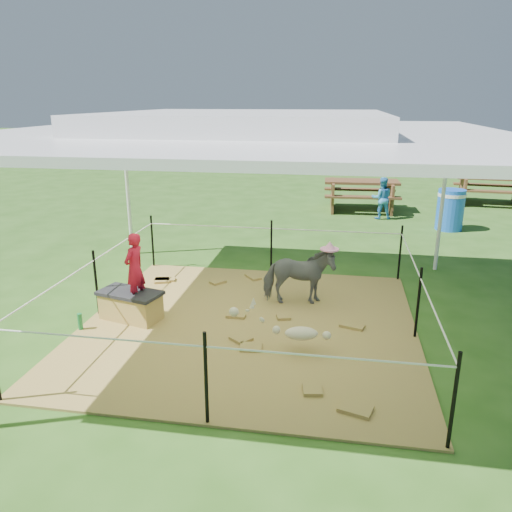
% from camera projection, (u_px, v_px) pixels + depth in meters
% --- Properties ---
extents(ground, '(90.00, 90.00, 0.00)m').
position_uv_depth(ground, '(249.00, 326.00, 7.01)').
color(ground, '#2D5919').
rests_on(ground, ground).
extents(hay_patch, '(4.60, 4.60, 0.03)m').
position_uv_depth(hay_patch, '(249.00, 325.00, 7.01)').
color(hay_patch, brown).
rests_on(hay_patch, ground).
extents(canopy_tent, '(6.30, 6.30, 2.90)m').
position_uv_depth(canopy_tent, '(248.00, 129.00, 6.20)').
color(canopy_tent, silver).
rests_on(canopy_tent, ground).
extents(rope_fence, '(4.54, 4.54, 1.00)m').
position_uv_depth(rope_fence, '(249.00, 283.00, 6.82)').
color(rope_fence, black).
rests_on(rope_fence, ground).
extents(straw_bale, '(0.91, 0.62, 0.37)m').
position_uv_depth(straw_bale, '(131.00, 307.00, 7.13)').
color(straw_bale, '#AE823F').
rests_on(straw_bale, hay_patch).
extents(dark_cloth, '(0.98, 0.68, 0.05)m').
position_uv_depth(dark_cloth, '(130.00, 293.00, 7.07)').
color(dark_cloth, black).
rests_on(dark_cloth, straw_bale).
extents(woman, '(0.33, 0.41, 1.00)m').
position_uv_depth(woman, '(134.00, 261.00, 6.91)').
color(woman, red).
rests_on(woman, straw_bale).
extents(green_bottle, '(0.08, 0.08, 0.23)m').
position_uv_depth(green_bottle, '(80.00, 321.00, 6.82)').
color(green_bottle, '#1A7738').
rests_on(green_bottle, hay_patch).
extents(pony, '(1.13, 0.66, 0.90)m').
position_uv_depth(pony, '(298.00, 276.00, 7.57)').
color(pony, '#545459').
rests_on(pony, hay_patch).
extents(pink_hat, '(0.28, 0.28, 0.13)m').
position_uv_depth(pink_hat, '(299.00, 244.00, 7.42)').
color(pink_hat, '#F78FC7').
rests_on(pink_hat, pony).
extents(foal, '(1.07, 0.68, 0.56)m').
position_uv_depth(foal, '(301.00, 331.00, 6.17)').
color(foal, beige).
rests_on(foal, hay_patch).
extents(trash_barrel, '(0.82, 0.82, 0.99)m').
position_uv_depth(trash_barrel, '(450.00, 210.00, 12.06)').
color(trash_barrel, blue).
rests_on(trash_barrel, ground).
extents(picnic_table_near, '(2.12, 1.57, 0.86)m').
position_uv_depth(picnic_table_near, '(361.00, 195.00, 14.21)').
color(picnic_table_near, '#53351C').
rests_on(picnic_table_near, ground).
extents(picnic_table_far, '(2.17, 1.67, 0.84)m').
position_uv_depth(picnic_table_far, '(491.00, 190.00, 15.04)').
color(picnic_table_far, brown).
rests_on(picnic_table_far, ground).
extents(distant_person, '(0.58, 0.47, 1.11)m').
position_uv_depth(distant_person, '(382.00, 198.00, 13.15)').
color(distant_person, '#388BD3').
rests_on(distant_person, ground).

